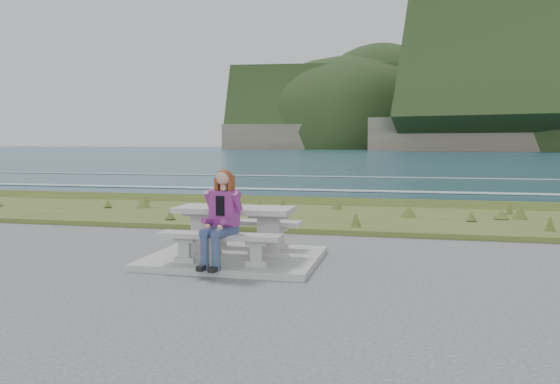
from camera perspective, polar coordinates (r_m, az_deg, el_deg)
The scene contains 8 objects.
concrete_slab at distance 8.59m, azimuth -4.73°, elevation -6.89°, with size 2.60×2.10×0.10m, color gray.
picnic_table at distance 8.48m, azimuth -4.76°, elevation -2.70°, with size 1.80×0.75×0.75m.
bench_landward at distance 7.86m, azimuth -6.31°, elevation -5.04°, with size 1.80×0.35×0.45m.
bench_seaward at distance 9.18m, azimuth -3.41°, elevation -3.58°, with size 1.80×0.35×0.45m.
grass_verge at distance 13.38m, azimuth 1.83°, elevation -2.81°, with size 160.00×4.50×0.22m, color #30491B.
shore_drop at distance 16.21m, azimuth 3.83°, elevation -1.45°, with size 160.00×0.80×2.20m, color brown.
ocean at distance 33.38m, azimuth 8.57°, elevation -1.17°, with size 1600.00×1600.00×0.09m.
seated_woman at distance 7.71m, azimuth -6.37°, elevation -4.08°, with size 0.49×0.73×1.37m.
Camera 1 is at (2.58, -8.00, 1.82)m, focal length 35.00 mm.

